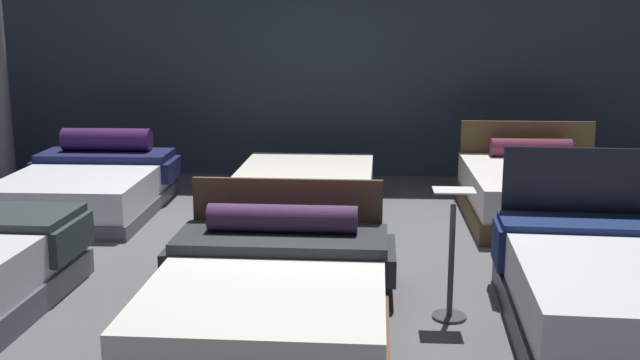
% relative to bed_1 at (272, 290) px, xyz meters
% --- Properties ---
extents(ground_plane, '(18.00, 18.00, 0.02)m').
position_rel_bed_1_xyz_m(ground_plane, '(0.03, 1.51, -0.23)').
color(ground_plane, '#5B5B60').
extents(showroom_back_wall, '(18.00, 0.06, 3.50)m').
position_rel_bed_1_xyz_m(showroom_back_wall, '(0.03, 4.84, 1.53)').
color(showroom_back_wall, '#333D4C').
rests_on(showroom_back_wall, ground_plane).
extents(bed_1, '(1.73, 2.16, 0.79)m').
position_rel_bed_1_xyz_m(bed_1, '(0.00, 0.00, 0.00)').
color(bed_1, brown).
rests_on(bed_1, ground_plane).
extents(bed_2, '(1.70, 2.13, 1.08)m').
position_rel_bed_1_xyz_m(bed_2, '(2.38, -0.10, 0.06)').
color(bed_2, black).
rests_on(bed_2, ground_plane).
extents(bed_3, '(1.59, 2.06, 0.80)m').
position_rel_bed_1_xyz_m(bed_3, '(-2.31, 2.79, 0.04)').
color(bed_3, '#534C58').
rests_on(bed_3, ground_plane).
extents(bed_4, '(1.51, 2.09, 0.47)m').
position_rel_bed_1_xyz_m(bed_4, '(-0.00, 2.81, 0.02)').
color(bed_4, brown).
rests_on(bed_4, ground_plane).
extents(bed_5, '(1.60, 2.02, 0.88)m').
position_rel_bed_1_xyz_m(bed_5, '(2.47, 2.80, 0.05)').
color(bed_5, brown).
rests_on(bed_5, ground_plane).
extents(price_sign, '(0.28, 0.24, 0.92)m').
position_rel_bed_1_xyz_m(price_sign, '(1.23, 0.10, 0.13)').
color(price_sign, '#3F3F44').
rests_on(price_sign, ground_plane).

